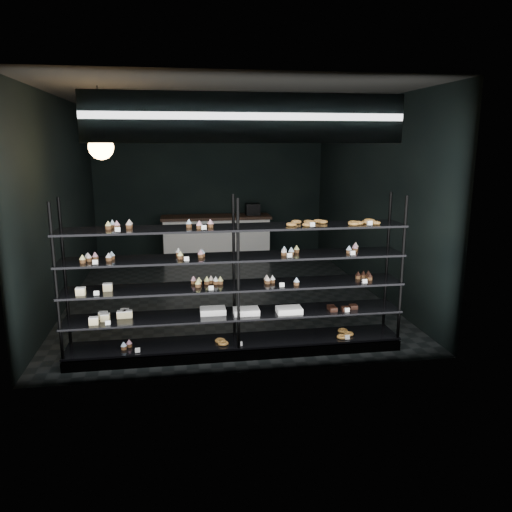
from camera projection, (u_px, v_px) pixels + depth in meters
room at (223, 200)px, 8.10m from camera, size 5.01×6.01×3.20m
display_shelf at (234, 304)px, 5.94m from camera, size 4.00×0.50×1.91m
signage at (248, 118)px, 5.03m from camera, size 3.30×0.05×0.50m
pendant_lamp at (101, 147)px, 6.20m from camera, size 0.31×0.31×0.89m
service_counter at (217, 238)px, 10.76m from camera, size 2.33×0.65×1.23m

